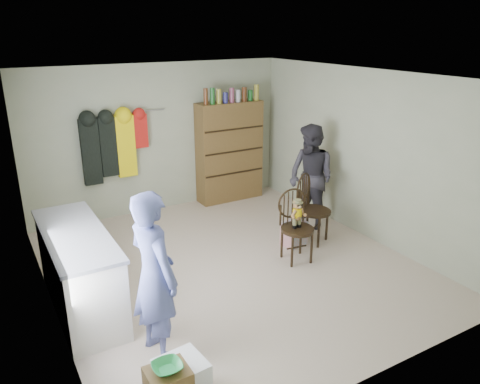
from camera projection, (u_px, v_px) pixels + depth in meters
ground_plane at (231, 266)px, 6.32m from camera, size 5.00×5.00×0.00m
room_walls at (211, 144)px, 6.22m from camera, size 5.00×5.00×5.00m
counter at (79, 270)px, 5.23m from camera, size 0.64×1.86×0.94m
bowl at (167, 367)px, 3.69m from camera, size 0.24×0.24×0.06m
plastic_tub at (182, 381)px, 4.01m from camera, size 0.43×0.41×0.38m
chair_front at (296, 220)px, 6.31m from camera, size 0.50×0.50×1.00m
chair_far at (310, 206)px, 6.88m from camera, size 0.62×0.62×1.04m
striped_bag at (294, 233)px, 6.87m from camera, size 0.39×0.33×0.35m
person_left at (154, 276)px, 4.38m from camera, size 0.53×0.69×1.69m
person_right at (311, 177)px, 7.30m from camera, size 0.72×0.87×1.65m
dresser at (229, 151)px, 8.47m from camera, size 1.20×0.39×2.08m
coat_rack at (113, 146)px, 7.44m from camera, size 1.42×0.12×1.09m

